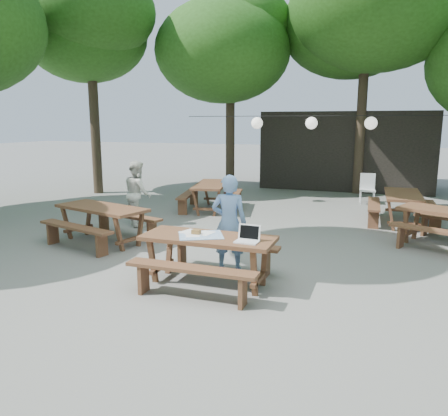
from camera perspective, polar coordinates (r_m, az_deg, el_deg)
ground at (r=7.32m, az=5.05°, el=-8.26°), size 80.00×80.00×0.00m
pavilion at (r=17.26m, az=15.81°, el=7.33°), size 6.00×3.00×2.80m
main_picnic_table at (r=6.66m, az=-2.06°, el=-6.71°), size 2.00×1.58×0.75m
picnic_table_nw at (r=9.24m, az=-15.59°, el=-2.01°), size 2.25×2.02×0.75m
picnic_table_far_w at (r=12.21m, az=-1.69°, el=1.54°), size 1.94×2.19×0.75m
picnic_table_far_e at (r=11.38m, az=22.24°, el=-0.01°), size 1.62×2.02×0.75m
woman at (r=7.19m, az=0.67°, el=-1.94°), size 0.65×0.49×1.60m
second_person at (r=10.55m, az=-11.20°, el=1.90°), size 0.94×0.95×1.54m
plastic_chair at (r=13.92m, az=18.19°, el=1.62°), size 0.48×0.48×0.90m
laptop at (r=6.25m, az=3.14°, el=-3.86°), size 0.34×0.27×0.24m
tabletop_clutter at (r=6.61m, az=-3.23°, el=-3.46°), size 0.83×0.79×0.08m
paper_lanterns at (r=12.83m, az=11.42°, el=10.84°), size 9.00×0.34×0.38m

